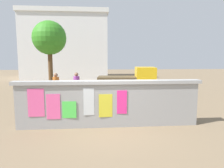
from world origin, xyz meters
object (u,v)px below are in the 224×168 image
at_px(tree_roadside, 49,38).
at_px(person_walking, 56,85).
at_px(bicycle_near, 102,102).
at_px(auto_rickshaw_truck, 129,82).
at_px(motorcycle, 150,100).
at_px(person_bystander, 77,84).
at_px(bicycle_far, 56,107).

bearing_deg(tree_roadside, person_walking, -75.34).
bearing_deg(bicycle_near, auto_rickshaw_truck, 61.03).
relative_size(motorcycle, person_bystander, 1.16).
relative_size(auto_rickshaw_truck, bicycle_far, 2.23).
xyz_separation_m(motorcycle, bicycle_far, (-4.20, -0.66, -0.10)).
bearing_deg(bicycle_far, person_bystander, 78.15).
distance_m(auto_rickshaw_truck, person_walking, 4.61).
height_order(person_walking, person_bystander, same).
bearing_deg(person_bystander, bicycle_near, -55.57).
relative_size(auto_rickshaw_truck, person_walking, 2.31).
bearing_deg(bicycle_far, tree_roadside, 103.30).
bearing_deg(auto_rickshaw_truck, bicycle_near, -118.97).
relative_size(bicycle_far, person_walking, 1.03).
bearing_deg(person_bystander, bicycle_far, -101.85).
height_order(motorcycle, person_walking, person_walking).
relative_size(person_walking, tree_roadside, 0.30).
distance_m(bicycle_near, tree_roadside, 8.91).
relative_size(bicycle_far, person_bystander, 1.03).
bearing_deg(motorcycle, auto_rickshaw_truck, 95.79).
xyz_separation_m(motorcycle, person_bystander, (-3.59, 2.23, 0.52)).
bearing_deg(bicycle_near, motorcycle, -5.43).
distance_m(bicycle_far, person_bystander, 3.01).
relative_size(motorcycle, bicycle_near, 1.10).
relative_size(auto_rickshaw_truck, motorcycle, 1.99).
bearing_deg(auto_rickshaw_truck, motorcycle, -84.21).
relative_size(bicycle_near, person_bystander, 1.05).
distance_m(bicycle_near, person_walking, 3.05).
distance_m(bicycle_near, person_bystander, 2.52).
relative_size(motorcycle, person_walking, 1.16).
bearing_deg(motorcycle, tree_roadside, 129.58).
distance_m(auto_rickshaw_truck, tree_roadside, 7.54).
distance_m(bicycle_far, tree_roadside, 9.00).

